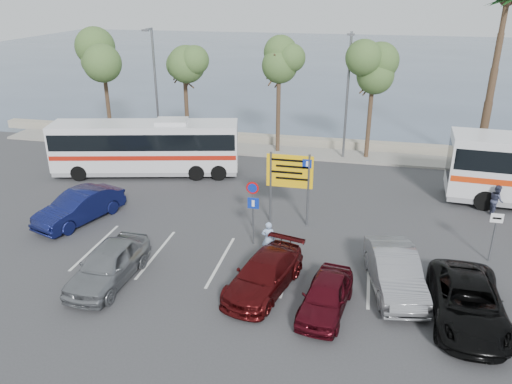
% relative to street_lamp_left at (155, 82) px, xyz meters
% --- Properties ---
extents(ground, '(120.00, 120.00, 0.00)m').
position_rel_street_lamp_left_xyz_m(ground, '(10.00, -13.52, -4.60)').
color(ground, '#363639').
rests_on(ground, ground).
extents(kerb_strip, '(44.00, 2.40, 0.15)m').
position_rel_street_lamp_left_xyz_m(kerb_strip, '(10.00, 0.48, -4.52)').
color(kerb_strip, gray).
rests_on(kerb_strip, ground).
extents(seawall, '(48.00, 0.80, 0.60)m').
position_rel_street_lamp_left_xyz_m(seawall, '(10.00, 2.48, -4.30)').
color(seawall, gray).
rests_on(seawall, ground).
extents(sea, '(140.00, 140.00, 0.00)m').
position_rel_street_lamp_left_xyz_m(sea, '(10.00, 46.48, -4.59)').
color(sea, '#3D4D62').
rests_on(sea, ground).
extents(tree_far_left, '(3.20, 3.20, 7.60)m').
position_rel_street_lamp_left_xyz_m(tree_far_left, '(-4.00, 0.48, 1.73)').
color(tree_far_left, '#382619').
rests_on(tree_far_left, kerb_strip).
extents(tree_left, '(3.20, 3.20, 7.20)m').
position_rel_street_lamp_left_xyz_m(tree_left, '(2.00, 0.48, 1.41)').
color(tree_left, '#382619').
rests_on(tree_left, kerb_strip).
extents(tree_mid, '(3.20, 3.20, 8.00)m').
position_rel_street_lamp_left_xyz_m(tree_mid, '(8.50, 0.48, 2.06)').
color(tree_mid, '#382619').
rests_on(tree_mid, kerb_strip).
extents(tree_right, '(3.20, 3.20, 7.40)m').
position_rel_street_lamp_left_xyz_m(tree_right, '(14.50, 0.48, 1.57)').
color(tree_right, '#382619').
rests_on(tree_right, kerb_strip).
extents(palm_tree, '(4.80, 4.80, 11.20)m').
position_rel_street_lamp_left_xyz_m(palm_tree, '(21.50, 0.48, 5.27)').
color(palm_tree, '#382619').
rests_on(palm_tree, kerb_strip).
extents(street_lamp_left, '(0.45, 1.15, 8.01)m').
position_rel_street_lamp_left_xyz_m(street_lamp_left, '(0.00, 0.00, 0.00)').
color(street_lamp_left, slate).
rests_on(street_lamp_left, kerb_strip).
extents(street_lamp_right, '(0.45, 1.15, 8.01)m').
position_rel_street_lamp_left_xyz_m(street_lamp_right, '(13.00, 0.00, 0.00)').
color(street_lamp_right, slate).
rests_on(street_lamp_right, kerb_strip).
extents(direction_sign, '(2.20, 0.12, 3.60)m').
position_rel_street_lamp_left_xyz_m(direction_sign, '(11.00, -10.32, -2.17)').
color(direction_sign, slate).
rests_on(direction_sign, ground).
extents(sign_no_stop, '(0.60, 0.08, 2.35)m').
position_rel_street_lamp_left_xyz_m(sign_no_stop, '(9.40, -11.13, -3.02)').
color(sign_no_stop, slate).
rests_on(sign_no_stop, ground).
extents(sign_parking, '(0.50, 0.07, 2.25)m').
position_rel_street_lamp_left_xyz_m(sign_parking, '(9.80, -12.73, -3.13)').
color(sign_parking, slate).
rests_on(sign_parking, ground).
extents(sign_taxi, '(0.50, 0.07, 2.20)m').
position_rel_street_lamp_left_xyz_m(sign_taxi, '(19.80, -12.03, -3.18)').
color(sign_taxi, slate).
rests_on(sign_taxi, ground).
extents(lane_markings, '(12.02, 4.20, 0.01)m').
position_rel_street_lamp_left_xyz_m(lane_markings, '(8.86, -14.52, -4.60)').
color(lane_markings, silver).
rests_on(lane_markings, ground).
extents(coach_bus_left, '(11.25, 4.81, 3.43)m').
position_rel_street_lamp_left_xyz_m(coach_bus_left, '(1.51, -5.44, -3.01)').
color(coach_bus_left, silver).
rests_on(coach_bus_left, ground).
extents(car_silver_a, '(1.95, 4.50, 1.51)m').
position_rel_street_lamp_left_xyz_m(car_silver_a, '(5.00, -16.92, -3.84)').
color(car_silver_a, gray).
rests_on(car_silver_a, ground).
extents(car_blue, '(3.03, 4.89, 1.52)m').
position_rel_street_lamp_left_xyz_m(car_blue, '(1.00, -12.27, -3.84)').
color(car_blue, '#0E1445').
rests_on(car_blue, ground).
extents(car_maroon, '(2.87, 4.83, 1.31)m').
position_rel_street_lamp_left_xyz_m(car_maroon, '(11.00, -16.15, -3.94)').
color(car_maroon, '#450B0C').
rests_on(car_maroon, ground).
extents(car_red, '(2.01, 3.89, 1.27)m').
position_rel_street_lamp_left_xyz_m(car_red, '(13.40, -17.02, -3.97)').
color(car_red, '#470A13').
rests_on(car_red, ground).
extents(suv_black, '(2.42, 5.12, 1.41)m').
position_rel_street_lamp_left_xyz_m(suv_black, '(18.20, -16.48, -3.89)').
color(suv_black, black).
rests_on(suv_black, ground).
extents(car_silver_b, '(2.45, 4.91, 1.55)m').
position_rel_street_lamp_left_xyz_m(car_silver_b, '(15.80, -15.05, -3.83)').
color(car_silver_b, gray).
rests_on(car_silver_b, ground).
extents(pedestrian_near, '(0.61, 0.43, 1.58)m').
position_rel_street_lamp_left_xyz_m(pedestrian_near, '(10.65, -13.58, -3.81)').
color(pedestrian_near, '#98B3DD').
rests_on(pedestrian_near, ground).
extents(pedestrian_far, '(0.69, 0.84, 1.57)m').
position_rel_street_lamp_left_xyz_m(pedestrian_far, '(21.00, -7.02, -3.81)').
color(pedestrian_far, '#393C55').
rests_on(pedestrian_far, ground).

